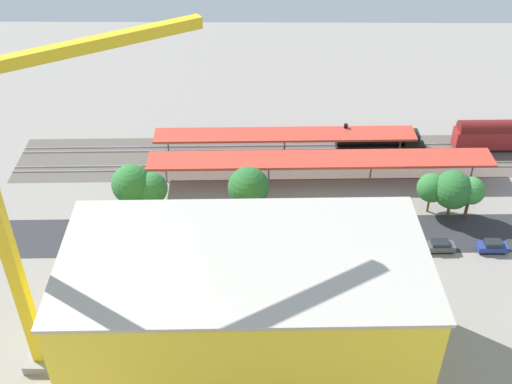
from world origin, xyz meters
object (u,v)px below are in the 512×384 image
locomotive (381,140)px  construction_building (245,310)px  parked_car_1 (439,246)px  traffic_light (257,193)px  parked_car_3 (337,248)px  box_truck_0 (341,263)px  tower_crane (22,202)px  box_truck_2 (284,266)px  box_truck_1 (218,258)px  street_tree_0 (453,190)px  passenger_coach (508,134)px  parked_car_6 (174,247)px  street_tree_2 (471,191)px  platform_canopy_near (321,160)px  street_tree_3 (432,188)px  parked_car_4 (285,246)px  platform_canopy_far (285,135)px  parked_car_2 (390,248)px  street_tree_1 (249,187)px  parked_car_0 (492,247)px  parked_car_5 (231,246)px  street_tree_4 (132,184)px  street_tree_5 (151,189)px

locomotive → construction_building: 53.72m
locomotive → parked_car_1: bearing=99.0°
locomotive → traffic_light: bearing=42.2°
parked_car_3 → box_truck_0: box_truck_0 is taller
tower_crane → box_truck_2: tower_crane is taller
box_truck_1 → street_tree_0: street_tree_0 is taller
passenger_coach → box_truck_2: 53.22m
parked_car_6 → street_tree_2: (-44.80, -8.40, 4.23)m
platform_canopy_near → traffic_light: size_ratio=8.20×
parked_car_1 → locomotive: bearing=-81.0°
street_tree_0 → parked_car_1: bearing=68.7°
street_tree_3 → traffic_light: (27.12, 1.54, 0.02)m
parked_car_4 → box_truck_2: bearing=86.4°
parked_car_3 → parked_car_6: bearing=-0.0°
parked_car_6 → box_truck_1: size_ratio=0.46×
platform_canopy_far → box_truck_0: size_ratio=4.78×
box_truck_0 → box_truck_2: bearing=4.2°
construction_building → street_tree_2: 43.92m
parked_car_2 → street_tree_1: (20.75, -8.53, 4.61)m
platform_canopy_far → street_tree_2: (-27.90, 17.87, 0.87)m
passenger_coach → street_tree_1: 50.66m
parked_car_0 → street_tree_1: (35.81, -8.28, 4.57)m
platform_canopy_near → street_tree_0: bearing=153.9°
parked_car_1 → parked_car_4: 22.69m
parked_car_1 → tower_crane: 58.66m
platform_canopy_far → parked_car_5: size_ratio=10.21×
parked_car_0 → street_tree_1: bearing=-13.0°
parked_car_2 → parked_car_3: size_ratio=1.05×
parked_car_3 → parked_car_6: (23.78, -0.01, 0.05)m
parked_car_1 → box_truck_1: bearing=6.8°
parked_car_0 → street_tree_4: bearing=-8.8°
locomotive → platform_canopy_far: bearing=7.4°
street_tree_1 → parked_car_2: bearing=157.6°
construction_building → box_truck_1: construction_building is taller
parked_car_1 → parked_car_6: size_ratio=1.05×
parked_car_1 → street_tree_0: street_tree_0 is taller
passenger_coach → parked_car_3: passenger_coach is taller
passenger_coach → street_tree_0: street_tree_0 is taller
street_tree_1 → locomotive: bearing=-139.8°
platform_canopy_near → street_tree_4: street_tree_4 is taller
passenger_coach → parked_car_5: passenger_coach is taller
construction_building → street_tree_5: construction_building is taller
tower_crane → street_tree_0: (-53.67, -27.90, -18.50)m
parked_car_2 → street_tree_5: (35.69, -8.41, 4.38)m
platform_canopy_far → construction_building: bearing=82.5°
locomotive → street_tree_5: (38.62, 20.10, 3.37)m
traffic_light → box_truck_1: bearing=65.3°
street_tree_3 → parked_car_2: bearing=51.8°
parked_car_4 → traffic_light: 9.83m
street_tree_1 → parked_car_6: bearing=38.5°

